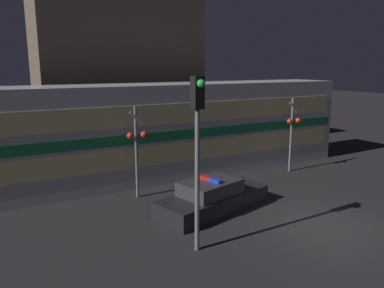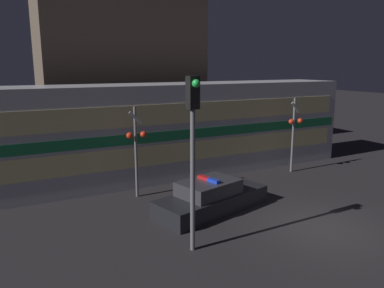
{
  "view_description": "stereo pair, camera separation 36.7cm",
  "coord_description": "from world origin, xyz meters",
  "px_view_note": "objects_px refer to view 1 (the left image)",
  "views": [
    {
      "loc": [
        -9.71,
        -8.21,
        5.37
      ],
      "look_at": [
        -2.0,
        5.72,
        2.04
      ],
      "focal_mm": 35.0,
      "sensor_mm": 36.0,
      "label": 1
    },
    {
      "loc": [
        -9.39,
        -8.38,
        5.37
      ],
      "look_at": [
        -2.0,
        5.72,
        2.04
      ],
      "focal_mm": 35.0,
      "sensor_mm": 36.0,
      "label": 2
    }
  ],
  "objects_px": {
    "train": "(176,129)",
    "crossing_signal_near": "(292,129)",
    "police_car": "(213,198)",
    "traffic_light_corner": "(198,135)"
  },
  "relations": [
    {
      "from": "train",
      "to": "police_car",
      "type": "xyz_separation_m",
      "value": [
        -1.04,
        -5.17,
        -1.78
      ]
    },
    {
      "from": "police_car",
      "to": "traffic_light_corner",
      "type": "distance_m",
      "value": 4.38
    },
    {
      "from": "train",
      "to": "traffic_light_corner",
      "type": "relative_size",
      "value": 3.68
    },
    {
      "from": "train",
      "to": "traffic_light_corner",
      "type": "xyz_separation_m",
      "value": [
        -3.1,
        -7.61,
        1.22
      ]
    },
    {
      "from": "train",
      "to": "crossing_signal_near",
      "type": "height_order",
      "value": "train"
    },
    {
      "from": "train",
      "to": "crossing_signal_near",
      "type": "xyz_separation_m",
      "value": [
        5.34,
        -2.57,
        -0.02
      ]
    },
    {
      "from": "police_car",
      "to": "traffic_light_corner",
      "type": "height_order",
      "value": "traffic_light_corner"
    },
    {
      "from": "train",
      "to": "police_car",
      "type": "relative_size",
      "value": 3.86
    },
    {
      "from": "police_car",
      "to": "crossing_signal_near",
      "type": "xyz_separation_m",
      "value": [
        6.38,
        2.59,
        1.76
      ]
    },
    {
      "from": "train",
      "to": "traffic_light_corner",
      "type": "distance_m",
      "value": 8.3
    }
  ]
}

